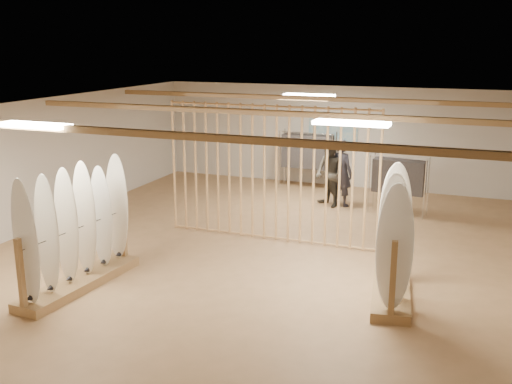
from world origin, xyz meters
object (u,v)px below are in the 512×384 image
at_px(clothing_rack_b, 399,177).
at_px(rack_right, 393,257).
at_px(clothing_rack_a, 308,151).
at_px(shopper_a, 342,169).
at_px(rack_left, 77,247).
at_px(shopper_b, 329,169).

bearing_deg(clothing_rack_b, rack_right, -75.22).
bearing_deg(clothing_rack_a, rack_right, -61.25).
height_order(clothing_rack_a, shopper_a, shopper_a).
xyz_separation_m(rack_left, shopper_a, (2.88, 6.58, 0.25)).
bearing_deg(shopper_a, rack_left, 91.72).
height_order(rack_left, rack_right, rack_right).
bearing_deg(rack_right, clothing_rack_b, 88.95).
bearing_deg(rack_right, shopper_a, 103.16).
xyz_separation_m(rack_right, shopper_b, (-2.32, 5.06, 0.22)).
distance_m(clothing_rack_a, clothing_rack_b, 3.18).
bearing_deg(shopper_a, rack_right, 136.83).
bearing_deg(clothing_rack_b, shopper_b, -175.22).
relative_size(clothing_rack_a, shopper_b, 0.86).
height_order(rack_right, clothing_rack_b, rack_right).
bearing_deg(clothing_rack_a, rack_left, -99.30).
relative_size(rack_right, clothing_rack_b, 1.52).
height_order(rack_left, shopper_a, rack_left).
distance_m(shopper_a, shopper_b, 0.32).
distance_m(rack_right, clothing_rack_b, 5.02).
relative_size(rack_right, shopper_a, 1.12).
height_order(clothing_rack_b, shopper_a, shopper_a).
distance_m(rack_left, clothing_rack_b, 7.66).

